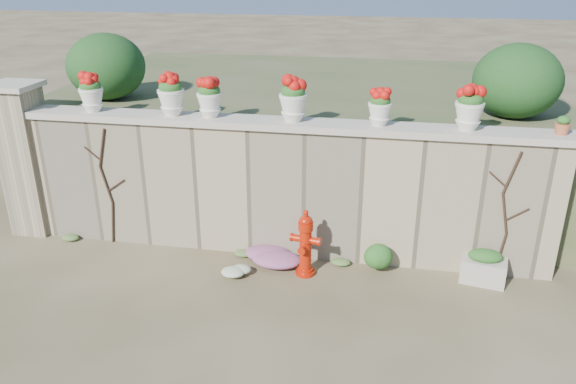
% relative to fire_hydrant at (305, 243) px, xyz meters
% --- Properties ---
extents(ground, '(80.00, 80.00, 0.00)m').
position_rel_fire_hydrant_xyz_m(ground, '(-0.51, -1.16, -0.51)').
color(ground, '#493E24').
rests_on(ground, ground).
extents(stone_wall, '(8.00, 0.40, 2.00)m').
position_rel_fire_hydrant_xyz_m(stone_wall, '(-0.51, 0.64, 0.49)').
color(stone_wall, tan).
rests_on(stone_wall, ground).
extents(wall_cap, '(8.10, 0.52, 0.10)m').
position_rel_fire_hydrant_xyz_m(wall_cap, '(-0.51, 0.64, 1.54)').
color(wall_cap, '#B8AE9B').
rests_on(wall_cap, stone_wall).
extents(gate_pillar, '(0.72, 0.72, 2.48)m').
position_rel_fire_hydrant_xyz_m(gate_pillar, '(-4.66, 0.64, 0.75)').
color(gate_pillar, tan).
rests_on(gate_pillar, ground).
extents(raised_fill, '(9.00, 6.00, 2.00)m').
position_rel_fire_hydrant_xyz_m(raised_fill, '(-0.51, 3.84, 0.49)').
color(raised_fill, '#384C23').
rests_on(raised_fill, ground).
extents(back_shrub_left, '(1.30, 1.30, 1.10)m').
position_rel_fire_hydrant_xyz_m(back_shrub_left, '(-3.71, 1.84, 2.04)').
color(back_shrub_left, '#143814').
rests_on(back_shrub_left, raised_fill).
extents(back_shrub_right, '(1.30, 1.30, 1.10)m').
position_rel_fire_hydrant_xyz_m(back_shrub_right, '(2.89, 1.84, 2.04)').
color(back_shrub_right, '#143814').
rests_on(back_shrub_right, raised_fill).
extents(vine_left, '(0.60, 0.04, 1.91)m').
position_rel_fire_hydrant_xyz_m(vine_left, '(-3.18, 0.42, 0.48)').
color(vine_left, black).
rests_on(vine_left, ground).
extents(vine_right, '(0.60, 0.04, 1.91)m').
position_rel_fire_hydrant_xyz_m(vine_right, '(2.72, 0.42, 0.48)').
color(vine_right, black).
rests_on(vine_right, ground).
extents(fire_hydrant, '(0.44, 0.31, 1.01)m').
position_rel_fire_hydrant_xyz_m(fire_hydrant, '(0.00, 0.00, 0.00)').
color(fire_hydrant, '#B31B06').
rests_on(fire_hydrant, ground).
extents(planter_box, '(0.66, 0.46, 0.50)m').
position_rel_fire_hydrant_xyz_m(planter_box, '(2.50, 0.25, -0.27)').
color(planter_box, '#B8AE9B').
rests_on(planter_box, ground).
extents(green_shrub, '(0.63, 0.56, 0.59)m').
position_rel_fire_hydrant_xyz_m(green_shrub, '(1.00, 0.17, -0.21)').
color(green_shrub, '#1E5119').
rests_on(green_shrub, ground).
extents(magenta_clump, '(0.97, 0.65, 0.26)m').
position_rel_fire_hydrant_xyz_m(magenta_clump, '(-0.61, 0.22, -0.38)').
color(magenta_clump, '#D129B7').
rests_on(magenta_clump, ground).
extents(white_flowers, '(0.55, 0.44, 0.20)m').
position_rel_fire_hydrant_xyz_m(white_flowers, '(-0.95, -0.24, -0.41)').
color(white_flowers, white).
rests_on(white_flowers, ground).
extents(urn_pot_0, '(0.36, 0.36, 0.57)m').
position_rel_fire_hydrant_xyz_m(urn_pot_0, '(-3.37, 0.64, 1.87)').
color(urn_pot_0, white).
rests_on(urn_pot_0, wall_cap).
extents(urn_pot_1, '(0.39, 0.39, 0.61)m').
position_rel_fire_hydrant_xyz_m(urn_pot_1, '(-2.10, 0.64, 1.90)').
color(urn_pot_1, white).
rests_on(urn_pot_1, wall_cap).
extents(urn_pot_2, '(0.37, 0.37, 0.57)m').
position_rel_fire_hydrant_xyz_m(urn_pot_2, '(-1.52, 0.64, 1.88)').
color(urn_pot_2, white).
rests_on(urn_pot_2, wall_cap).
extents(urn_pot_3, '(0.40, 0.40, 0.62)m').
position_rel_fire_hydrant_xyz_m(urn_pot_3, '(-0.30, 0.64, 1.90)').
color(urn_pot_3, white).
rests_on(urn_pot_3, wall_cap).
extents(urn_pot_4, '(0.33, 0.33, 0.51)m').
position_rel_fire_hydrant_xyz_m(urn_pot_4, '(0.91, 0.64, 1.85)').
color(urn_pot_4, white).
rests_on(urn_pot_4, wall_cap).
extents(urn_pot_5, '(0.39, 0.39, 0.60)m').
position_rel_fire_hydrant_xyz_m(urn_pot_5, '(2.09, 0.64, 1.89)').
color(urn_pot_5, white).
rests_on(urn_pot_5, wall_cap).
extents(terracotta_pot, '(0.20, 0.20, 0.24)m').
position_rel_fire_hydrant_xyz_m(terracotta_pot, '(3.29, 0.64, 1.70)').
color(terracotta_pot, '#B85B38').
rests_on(terracotta_pot, wall_cap).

